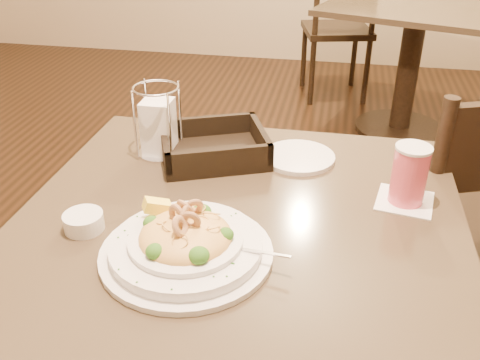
% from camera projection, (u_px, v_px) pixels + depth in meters
% --- Properties ---
extents(main_table, '(0.90, 0.90, 0.75)m').
position_uv_depth(main_table, '(238.00, 308.00, 1.19)').
color(main_table, black).
rests_on(main_table, ground).
extents(background_table, '(1.14, 1.14, 0.75)m').
position_uv_depth(background_table, '(412.00, 47.00, 2.98)').
color(background_table, black).
rests_on(background_table, ground).
extents(dining_chair_near, '(0.54, 0.54, 0.93)m').
position_uv_depth(dining_chair_near, '(458.00, 222.00, 1.51)').
color(dining_chair_near, black).
rests_on(dining_chair_near, ground).
extents(dining_chair_far, '(0.51, 0.51, 0.93)m').
position_uv_depth(dining_chair_far, '(339.00, 25.00, 3.47)').
color(dining_chair_far, black).
rests_on(dining_chair_far, ground).
extents(pasta_bowl, '(0.35, 0.31, 0.10)m').
position_uv_depth(pasta_bowl, '(186.00, 242.00, 0.96)').
color(pasta_bowl, white).
rests_on(pasta_bowl, main_table).
extents(drink_glass, '(0.13, 0.13, 0.13)m').
position_uv_depth(drink_glass, '(409.00, 175.00, 1.10)').
color(drink_glass, white).
rests_on(drink_glass, main_table).
extents(bread_basket, '(0.31, 0.28, 0.07)m').
position_uv_depth(bread_basket, '(214.00, 149.00, 1.29)').
color(bread_basket, black).
rests_on(bread_basket, main_table).
extents(napkin_caddy, '(0.11, 0.11, 0.18)m').
position_uv_depth(napkin_caddy, '(159.00, 126.00, 1.29)').
color(napkin_caddy, silver).
rests_on(napkin_caddy, main_table).
extents(side_plate, '(0.20, 0.20, 0.01)m').
position_uv_depth(side_plate, '(299.00, 157.00, 1.29)').
color(side_plate, white).
rests_on(side_plate, main_table).
extents(butter_ramekin, '(0.09, 0.09, 0.03)m').
position_uv_depth(butter_ramekin, '(84.00, 222.00, 1.03)').
color(butter_ramekin, white).
rests_on(butter_ramekin, main_table).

